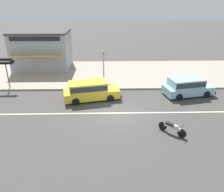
% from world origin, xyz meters
% --- Properties ---
extents(ground_plane, '(160.00, 160.00, 0.00)m').
position_xyz_m(ground_plane, '(0.00, 0.00, 0.00)').
color(ground_plane, '#423F3D').
extents(lane_centre_stripe, '(50.40, 0.14, 0.01)m').
position_xyz_m(lane_centre_stripe, '(0.00, 0.00, 0.00)').
color(lane_centre_stripe, silver).
rests_on(lane_centre_stripe, ground).
extents(kerb_strip, '(68.00, 10.00, 0.15)m').
position_xyz_m(kerb_strip, '(0.00, 9.60, 0.07)').
color(kerb_strip, '#9E9384').
rests_on(kerb_strip, ground).
extents(minivan_yellow_0, '(4.99, 2.73, 1.56)m').
position_xyz_m(minivan_yellow_0, '(-2.13, 2.57, 0.85)').
color(minivan_yellow_0, yellow).
rests_on(minivan_yellow_0, ground).
extents(minivan_pale_blue_3, '(4.64, 2.64, 1.56)m').
position_xyz_m(minivan_pale_blue_3, '(6.38, 3.26, 0.84)').
color(minivan_pale_blue_3, '#93C6D6').
rests_on(minivan_pale_blue_3, ground).
extents(motorcycle_0, '(1.45, 1.37, 0.80)m').
position_xyz_m(motorcycle_0, '(3.42, -2.82, 0.42)').
color(motorcycle_0, black).
rests_on(motorcycle_0, ground).
extents(street_clock, '(0.65, 0.22, 3.41)m').
position_xyz_m(street_clock, '(-1.00, 5.61, 2.70)').
color(street_clock, '#9E9EA3').
rests_on(street_clock, kerb_strip).
extents(arrow_signboard, '(1.60, 0.62, 2.84)m').
position_xyz_m(arrow_signboard, '(-9.46, 5.15, 2.53)').
color(arrow_signboard, '#4C4C51').
rests_on(arrow_signboard, kerb_strip).
extents(shopfront_corner_warung, '(6.49, 5.40, 4.39)m').
position_xyz_m(shopfront_corner_warung, '(-8.40, 11.76, 2.35)').
color(shopfront_corner_warung, '#999EA8').
rests_on(shopfront_corner_warung, kerb_strip).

